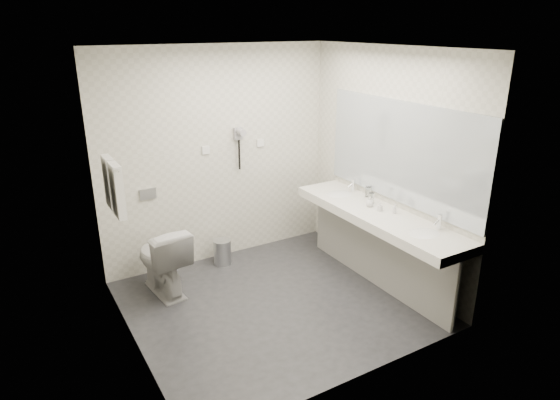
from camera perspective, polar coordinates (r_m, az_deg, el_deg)
floor at (r=5.10m, az=-0.61°, el=-11.97°), size 2.80×2.80×0.00m
ceiling at (r=4.33m, az=-0.73°, el=17.37°), size 2.80×2.80×0.00m
wall_back at (r=5.68m, az=-7.26°, el=5.05°), size 2.80×0.00×2.80m
wall_front at (r=3.57m, az=9.86°, el=-4.23°), size 2.80×0.00×2.80m
wall_left at (r=4.09m, az=-17.91°, el=-1.76°), size 0.00×2.60×2.60m
wall_right at (r=5.37m, az=12.42°, el=3.86°), size 0.00×2.60×2.60m
vanity_counter at (r=5.19m, az=11.30°, el=-1.86°), size 0.55×2.20×0.10m
vanity_panel at (r=5.38m, az=11.20°, el=-6.01°), size 0.03×2.15×0.75m
vanity_post_near at (r=4.78m, az=19.83°, el=-10.41°), size 0.06×0.06×0.75m
vanity_post_far at (r=6.13m, az=5.01°, el=-2.37°), size 0.06×0.06×0.75m
mirror at (r=5.17m, az=13.96°, el=5.42°), size 0.02×2.20×1.05m
basin_near at (r=4.76m, az=16.50°, el=-3.93°), size 0.40×0.31×0.05m
basin_far at (r=5.65m, az=6.98°, el=0.56°), size 0.40×0.31×0.05m
faucet_near at (r=4.86m, az=18.19°, el=-2.45°), size 0.04×0.04×0.15m
faucet_far at (r=5.73m, az=8.57°, el=1.74°), size 0.04×0.04×0.15m
soap_bottle_a at (r=5.18m, az=11.64°, el=-0.79°), size 0.05×0.05×0.09m
soap_bottle_b at (r=5.29m, az=10.47°, el=-0.22°), size 0.11×0.11×0.10m
soap_bottle_c at (r=5.15m, az=13.27°, el=-0.99°), size 0.05×0.05×0.10m
glass_left at (r=5.38m, az=10.64°, el=0.22°), size 0.07×0.07×0.12m
glass_right at (r=5.59m, az=10.28°, el=0.95°), size 0.07×0.07×0.11m
toilet at (r=5.27m, az=-13.67°, el=-6.77°), size 0.50×0.78×0.75m
flush_plate at (r=5.49m, az=-15.20°, el=0.68°), size 0.18×0.02×0.12m
pedal_bin at (r=5.83m, az=-6.75°, el=-6.12°), size 0.23×0.23×0.29m
bin_lid at (r=5.77m, az=-6.81°, el=-4.76°), size 0.21×0.21×0.02m
towel_rail at (r=4.52m, az=-19.35°, el=4.14°), size 0.02×0.62×0.02m
towel_near at (r=4.45m, az=-18.52°, el=1.04°), size 0.07×0.24×0.48m
towel_far at (r=4.72m, az=-19.29°, el=1.98°), size 0.07×0.24×0.48m
dryer_cradle at (r=5.69m, az=-4.93°, el=7.76°), size 0.10×0.04×0.14m
dryer_barrel at (r=5.63m, az=-4.62°, el=7.93°), size 0.08×0.14×0.08m
dryer_cord at (r=5.74m, az=-4.79°, el=5.30°), size 0.02×0.02×0.35m
switch_plate_a at (r=5.59m, az=-8.67°, el=5.79°), size 0.09×0.02×0.09m
switch_plate_b at (r=5.88m, az=-2.31°, el=6.70°), size 0.09×0.02×0.09m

